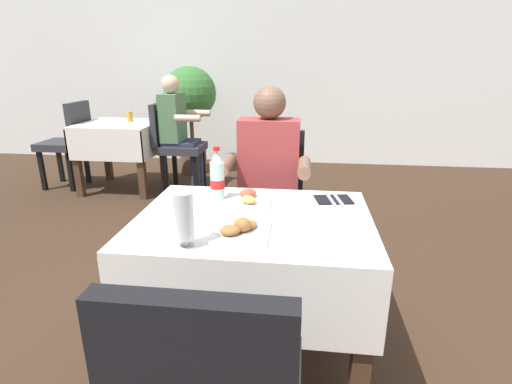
# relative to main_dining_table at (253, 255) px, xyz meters

# --- Properties ---
(ground_plane) EXTENTS (11.00, 11.00, 0.00)m
(ground_plane) POSITION_rel_main_dining_table_xyz_m (0.00, 0.05, -0.57)
(ground_plane) COLOR #382619
(back_wall) EXTENTS (11.00, 0.12, 3.10)m
(back_wall) POSITION_rel_main_dining_table_xyz_m (0.00, 4.07, 0.98)
(back_wall) COLOR white
(back_wall) RESTS_ON ground
(main_dining_table) EXTENTS (1.01, 0.79, 0.75)m
(main_dining_table) POSITION_rel_main_dining_table_xyz_m (0.00, 0.00, 0.00)
(main_dining_table) COLOR white
(main_dining_table) RESTS_ON ground
(chair_far_diner_seat) EXTENTS (0.44, 0.50, 0.97)m
(chair_far_diner_seat) POSITION_rel_main_dining_table_xyz_m (0.00, 0.79, -0.01)
(chair_far_diner_seat) COLOR black
(chair_far_diner_seat) RESTS_ON ground
(seated_diner_far) EXTENTS (0.50, 0.46, 1.26)m
(seated_diner_far) POSITION_rel_main_dining_table_xyz_m (-0.00, 0.68, 0.14)
(seated_diner_far) COLOR #282D42
(seated_diner_far) RESTS_ON ground
(plate_near_camera) EXTENTS (0.22, 0.22, 0.07)m
(plate_near_camera) POSITION_rel_main_dining_table_xyz_m (-0.03, -0.18, 0.20)
(plate_near_camera) COLOR white
(plate_near_camera) RESTS_ON main_dining_table
(plate_far_diner) EXTENTS (0.22, 0.22, 0.06)m
(plate_far_diner) POSITION_rel_main_dining_table_xyz_m (-0.05, 0.18, 0.20)
(plate_far_diner) COLOR white
(plate_far_diner) RESTS_ON main_dining_table
(beer_glass_left) EXTENTS (0.07, 0.07, 0.21)m
(beer_glass_left) POSITION_rel_main_dining_table_xyz_m (-0.21, -0.32, 0.30)
(beer_glass_left) COLOR white
(beer_glass_left) RESTS_ON main_dining_table
(cola_bottle_primary) EXTENTS (0.07, 0.07, 0.26)m
(cola_bottle_primary) POSITION_rel_main_dining_table_xyz_m (-0.20, 0.19, 0.30)
(cola_bottle_primary) COLOR silver
(cola_bottle_primary) RESTS_ON main_dining_table
(napkin_cutlery_set) EXTENTS (0.19, 0.20, 0.01)m
(napkin_cutlery_set) POSITION_rel_main_dining_table_xyz_m (0.36, 0.26, 0.19)
(napkin_cutlery_set) COLOR black
(napkin_cutlery_set) RESTS_ON main_dining_table
(background_dining_table) EXTENTS (0.83, 0.77, 0.75)m
(background_dining_table) POSITION_rel_main_dining_table_xyz_m (-1.81, 2.52, -0.01)
(background_dining_table) COLOR white
(background_dining_table) RESTS_ON ground
(background_chair_left) EXTENTS (0.50, 0.44, 0.97)m
(background_chair_left) POSITION_rel_main_dining_table_xyz_m (-2.43, 2.52, -0.01)
(background_chair_left) COLOR #2D2D33
(background_chair_left) RESTS_ON ground
(background_chair_right) EXTENTS (0.50, 0.44, 0.97)m
(background_chair_right) POSITION_rel_main_dining_table_xyz_m (-1.19, 2.52, -0.01)
(background_chair_right) COLOR #2D2D33
(background_chair_right) RESTS_ON ground
(background_patron) EXTENTS (0.46, 0.50, 1.26)m
(background_patron) POSITION_rel_main_dining_table_xyz_m (-1.14, 2.52, 0.14)
(background_patron) COLOR #282D42
(background_patron) RESTS_ON ground
(background_table_tumbler) EXTENTS (0.06, 0.06, 0.11)m
(background_table_tumbler) POSITION_rel_main_dining_table_xyz_m (-1.73, 2.63, 0.24)
(background_table_tumbler) COLOR #C68928
(background_table_tumbler) RESTS_ON background_dining_table
(potted_plant_corner) EXTENTS (0.65, 0.65, 1.34)m
(potted_plant_corner) POSITION_rel_main_dining_table_xyz_m (-1.22, 3.30, 0.34)
(potted_plant_corner) COLOR brown
(potted_plant_corner) RESTS_ON ground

